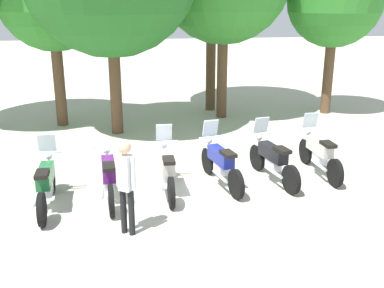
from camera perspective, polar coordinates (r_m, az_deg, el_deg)
ground_plane at (r=10.11m, az=0.42°, el=-5.72°), size 80.00×80.00×0.00m
motorcycle_0 at (r=9.57m, az=-17.84°, el=-4.66°), size 0.62×2.19×1.37m
motorcycle_1 at (r=9.62m, az=-10.39°, el=-4.04°), size 0.62×2.19×0.99m
motorcycle_2 at (r=9.85m, az=-3.15°, el=-3.15°), size 0.62×2.19×1.37m
motorcycle_3 at (r=10.22m, az=3.59°, el=-2.37°), size 0.70×2.16×1.37m
motorcycle_4 at (r=10.60m, az=10.06°, el=-1.87°), size 0.69×2.17×1.37m
motorcycle_5 at (r=11.26m, az=15.66°, el=-1.09°), size 0.62×2.19×1.37m
person_0 at (r=7.97m, az=-8.28°, el=-4.53°), size 0.37×0.32×1.74m
tree_5 at (r=17.16m, az=17.49°, el=16.82°), size 3.28×3.28×5.65m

